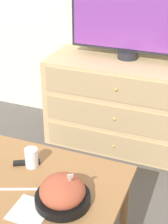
# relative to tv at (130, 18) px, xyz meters

# --- Properties ---
(ground_plane) EXTENTS (12.00, 12.00, 0.00)m
(ground_plane) POSITION_rel_tv_xyz_m (-0.08, 0.20, -0.95)
(ground_plane) COLOR #56514C
(dresser) EXTENTS (1.12, 0.50, 0.66)m
(dresser) POSITION_rel_tv_xyz_m (0.01, -0.07, -0.61)
(dresser) COLOR tan
(dresser) RESTS_ON ground_plane
(tv) EXTENTS (0.84, 0.14, 0.53)m
(tv) POSITION_rel_tv_xyz_m (0.00, 0.00, 0.00)
(tv) COLOR #232328
(tv) RESTS_ON dresser
(coffee_table) EXTENTS (0.79, 0.62, 0.45)m
(coffee_table) POSITION_rel_tv_xyz_m (-0.09, -1.24, -0.57)
(coffee_table) COLOR #9E6B3D
(coffee_table) RESTS_ON ground_plane
(takeout_bowl) EXTENTS (0.24, 0.24, 0.19)m
(takeout_bowl) POSITION_rel_tv_xyz_m (0.08, -1.29, -0.45)
(takeout_bowl) COLOR black
(takeout_bowl) RESTS_ON coffee_table
(drink_cup) EXTENTS (0.07, 0.07, 0.10)m
(drink_cup) POSITION_rel_tv_xyz_m (-0.17, -1.11, -0.46)
(drink_cup) COLOR white
(drink_cup) RESTS_ON coffee_table
(napkin) EXTENTS (0.16, 0.16, 0.00)m
(napkin) POSITION_rel_tv_xyz_m (-0.03, -1.39, -0.50)
(napkin) COLOR white
(napkin) RESTS_ON coffee_table
(knife) EXTENTS (0.18, 0.08, 0.01)m
(knife) POSITION_rel_tv_xyz_m (-0.15, -1.29, -0.50)
(knife) COLOR white
(knife) RESTS_ON coffee_table
(remote_control) EXTENTS (0.13, 0.09, 0.02)m
(remote_control) POSITION_rel_tv_xyz_m (-0.20, -1.11, -0.49)
(remote_control) COLOR black
(remote_control) RESTS_ON coffee_table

